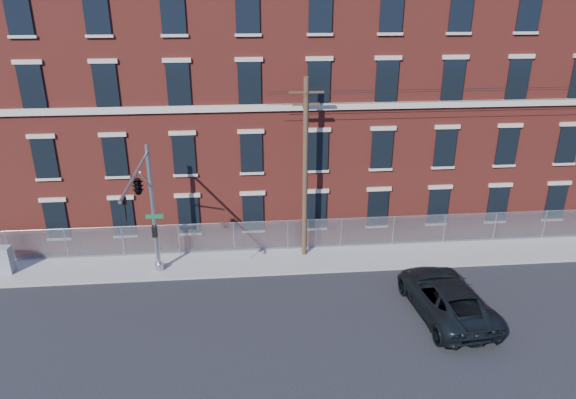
% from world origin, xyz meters
% --- Properties ---
extents(ground, '(140.00, 140.00, 0.00)m').
position_xyz_m(ground, '(0.00, 0.00, 0.00)').
color(ground, black).
rests_on(ground, ground).
extents(sidewalk, '(65.00, 3.00, 0.12)m').
position_xyz_m(sidewalk, '(12.00, 5.00, 0.06)').
color(sidewalk, gray).
rests_on(sidewalk, ground).
extents(mill_building, '(55.30, 14.32, 16.30)m').
position_xyz_m(mill_building, '(12.00, 13.93, 8.15)').
color(mill_building, maroon).
rests_on(mill_building, ground).
extents(chain_link_fence, '(59.06, 0.06, 1.85)m').
position_xyz_m(chain_link_fence, '(12.00, 6.30, 1.06)').
color(chain_link_fence, '#A5A8AD').
rests_on(chain_link_fence, ground).
extents(traffic_signal_mast, '(0.90, 6.75, 7.00)m').
position_xyz_m(traffic_signal_mast, '(-6.00, 2.18, 5.39)').
color(traffic_signal_mast, '#9EA0A5').
rests_on(traffic_signal_mast, ground).
extents(utility_pole_near, '(1.80, 0.28, 10.00)m').
position_xyz_m(utility_pole_near, '(2.00, 5.60, 5.34)').
color(utility_pole_near, '#423121').
rests_on(utility_pole_near, ground).
extents(pickup_truck, '(3.42, 6.52, 1.75)m').
position_xyz_m(pickup_truck, '(7.89, -0.63, 0.88)').
color(pickup_truck, black).
rests_on(pickup_truck, ground).
extents(utility_cabinet, '(1.23, 0.67, 1.50)m').
position_xyz_m(utility_cabinet, '(-14.30, 4.96, 0.87)').
color(utility_cabinet, slate).
rests_on(utility_cabinet, sidewalk).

